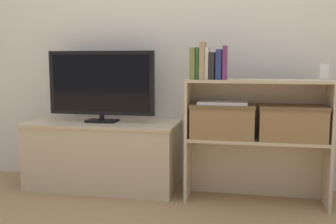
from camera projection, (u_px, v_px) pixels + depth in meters
ground_plane at (164, 202)px, 2.63m from camera, size 16.00×16.00×0.00m
wall_back at (177, 26)px, 2.94m from camera, size 10.00×0.05×2.40m
tv_stand at (103, 155)px, 2.92m from camera, size 1.11×0.46×0.49m
tv at (101, 84)px, 2.85m from camera, size 0.79×0.14×0.52m
bookshelf_lower_tier at (255, 159)px, 2.67m from camera, size 0.93×0.27×0.43m
bookshelf_upper_tier at (257, 100)px, 2.62m from camera, size 0.93×0.27×0.39m
book_olive at (194, 64)px, 2.58m from camera, size 0.03×0.16×0.20m
book_forest at (198, 63)px, 2.58m from camera, size 0.02×0.13×0.21m
book_tan at (203, 61)px, 2.57m from camera, size 0.03×0.14×0.24m
book_ivory at (207, 64)px, 2.57m from camera, size 0.02×0.13×0.21m
book_charcoal at (212, 66)px, 2.56m from camera, size 0.04×0.15×0.17m
book_navy at (219, 65)px, 2.55m from camera, size 0.04×0.15×0.19m
book_plum at (225, 63)px, 2.54m from camera, size 0.02×0.15×0.22m
baby_monitor at (324, 72)px, 2.46m from camera, size 0.05×0.04×0.13m
storage_basket_left at (223, 119)px, 2.61m from camera, size 0.42×0.24×0.22m
storage_basket_right at (292, 121)px, 2.52m from camera, size 0.42×0.24×0.22m
laptop at (223, 103)px, 2.59m from camera, size 0.32×0.22×0.02m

